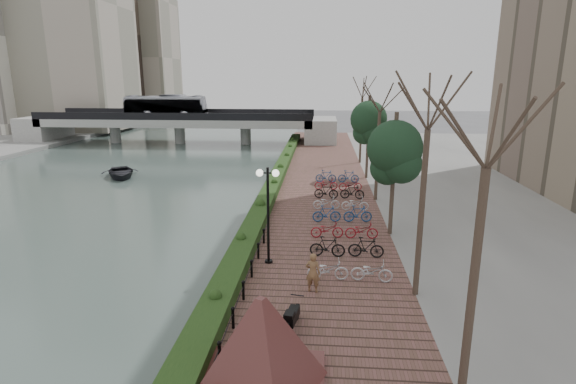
# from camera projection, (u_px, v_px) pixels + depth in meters

# --- Properties ---
(ground) EXTENTS (220.00, 220.00, 0.00)m
(ground) POSITION_uv_depth(u_px,v_px,m) (201.00, 324.00, 16.31)
(ground) COLOR #59595B
(ground) RESTS_ON ground
(river_water) EXTENTS (30.00, 130.00, 0.02)m
(river_water) POSITION_uv_depth(u_px,v_px,m) (114.00, 174.00, 41.57)
(river_water) COLOR #4D6058
(river_water) RESTS_ON ground
(promenade) EXTENTS (8.00, 75.00, 0.50)m
(promenade) POSITION_uv_depth(u_px,v_px,m) (318.00, 196.00, 32.85)
(promenade) COLOR brown
(promenade) RESTS_ON ground
(inland_pavement) EXTENTS (24.00, 75.00, 0.50)m
(inland_pavement) POSITION_uv_depth(u_px,v_px,m) (545.00, 201.00, 31.65)
(inland_pavement) COLOR slate
(inland_pavement) RESTS_ON ground
(hedge) EXTENTS (1.10, 56.00, 0.60)m
(hedge) POSITION_uv_depth(u_px,v_px,m) (275.00, 181.00, 35.38)
(hedge) COLOR #183914
(hedge) RESTS_ON promenade
(chain_fence) EXTENTS (0.10, 14.10, 0.70)m
(chain_fence) POSITION_uv_depth(u_px,v_px,m) (248.00, 280.00, 17.92)
(chain_fence) COLOR black
(chain_fence) RESTS_ON promenade
(granite_monument) EXTENTS (4.79, 4.79, 2.75)m
(granite_monument) POSITION_uv_depth(u_px,v_px,m) (261.00, 345.00, 11.74)
(granite_monument) COLOR #4F2222
(granite_monument) RESTS_ON promenade
(lamppost) EXTENTS (1.02, 0.32, 4.42)m
(lamppost) POSITION_uv_depth(u_px,v_px,m) (268.00, 194.00, 19.69)
(lamppost) COLOR black
(lamppost) RESTS_ON promenade
(motorcycle) EXTENTS (0.74, 1.58, 0.95)m
(motorcycle) POSITION_uv_depth(u_px,v_px,m) (293.00, 316.00, 14.96)
(motorcycle) COLOR black
(motorcycle) RESTS_ON promenade
(pedestrian) EXTENTS (0.65, 0.49, 1.61)m
(pedestrian) POSITION_uv_depth(u_px,v_px,m) (313.00, 272.00, 17.51)
(pedestrian) COLOR brown
(pedestrian) RESTS_ON promenade
(bicycle_parking) EXTENTS (2.40, 19.89, 1.00)m
(bicycle_parking) POSITION_uv_depth(u_px,v_px,m) (341.00, 209.00, 27.19)
(bicycle_parking) COLOR silver
(bicycle_parking) RESTS_ON promenade
(street_trees) EXTENTS (3.20, 37.12, 6.80)m
(street_trees) POSITION_uv_depth(u_px,v_px,m) (384.00, 163.00, 27.04)
(street_trees) COLOR #34271E
(street_trees) RESTS_ON promenade
(bridge) EXTENTS (36.00, 10.77, 6.50)m
(bridge) POSITION_uv_depth(u_px,v_px,m) (176.00, 118.00, 60.09)
(bridge) COLOR gray
(bridge) RESTS_ON ground
(boat) EXTENTS (5.01, 5.58, 0.95)m
(boat) POSITION_uv_depth(u_px,v_px,m) (121.00, 172.00, 39.98)
(boat) COLOR black
(boat) RESTS_ON river_water
(far_buildings) EXTENTS (35.00, 38.00, 38.00)m
(far_buildings) POSITION_uv_depth(u_px,v_px,m) (64.00, 34.00, 79.10)
(far_buildings) COLOR #A49888
(far_buildings) RESTS_ON far_bank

